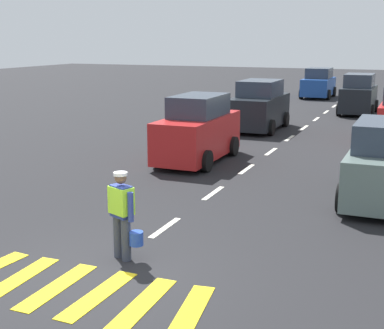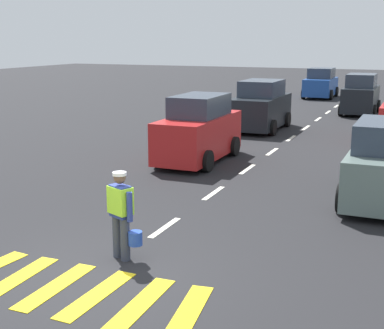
% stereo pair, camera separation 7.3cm
% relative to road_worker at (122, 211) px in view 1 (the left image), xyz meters
% --- Properties ---
extents(ground_plane, '(96.00, 96.00, 0.00)m').
position_rel_road_worker_xyz_m(ground_plane, '(-0.02, 20.16, -0.93)').
color(ground_plane, black).
extents(crosswalk_stripes, '(4.58, 1.93, 0.01)m').
position_rel_road_worker_xyz_m(crosswalk_stripes, '(-0.02, -1.50, -0.92)').
color(crosswalk_stripes, yellow).
rests_on(crosswalk_stripes, ground).
extents(lane_center_line, '(0.14, 46.40, 0.01)m').
position_rel_road_worker_xyz_m(lane_center_line, '(-0.02, 24.36, -0.93)').
color(lane_center_line, silver).
rests_on(lane_center_line, ground).
extents(road_worker, '(0.76, 0.44, 1.67)m').
position_rel_road_worker_xyz_m(road_worker, '(0.00, 0.00, 0.00)').
color(road_worker, '#383D4C').
rests_on(road_worker, ground).
extents(car_outgoing_far, '(1.89, 3.80, 2.17)m').
position_rel_road_worker_xyz_m(car_outgoing_far, '(1.68, 22.78, 0.07)').
color(car_outgoing_far, black).
rests_on(car_outgoing_far, ground).
extents(car_oncoming_third, '(2.05, 3.85, 2.03)m').
position_rel_road_worker_xyz_m(car_oncoming_third, '(-1.86, 30.54, 0.01)').
color(car_oncoming_third, '#1E4799').
rests_on(car_oncoming_third, ground).
extents(car_oncoming_second, '(2.06, 4.21, 2.21)m').
position_rel_road_worker_xyz_m(car_oncoming_second, '(-1.83, 15.58, 0.10)').
color(car_oncoming_second, black).
rests_on(car_oncoming_second, ground).
extents(car_oncoming_lead, '(1.86, 4.21, 2.21)m').
position_rel_road_worker_xyz_m(car_oncoming_lead, '(-1.90, 8.40, 0.10)').
color(car_oncoming_lead, red).
rests_on(car_oncoming_lead, ground).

